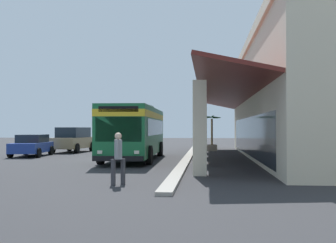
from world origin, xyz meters
The scene contains 7 objects.
ground centered at (0.00, 8.00, 0.00)m, with size 120.00×120.00×0.00m, color #2D2D30.
curb_strip centered at (-2.36, 4.51, 0.06)m, with size 32.88×0.50×0.12m, color #9E998E.
transit_bus centered at (0.01, 1.35, 1.85)m, with size 11.26×3.00×3.34m.
parked_sedan_blue centered at (-2.47, -6.14, 0.75)m, with size 4.54×2.27×1.47m.
parked_suv_tan centered at (-7.68, -4.92, 1.02)m, with size 4.94×2.47×1.97m.
pedestrian centered at (11.74, 2.75, 0.99)m, with size 0.70×0.44×1.75m.
potted_palm centered at (-10.39, 6.11, 0.76)m, with size 1.84×1.58×2.97m.
Camera 1 is at (26.04, 5.71, 1.88)m, focal length 46.43 mm.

